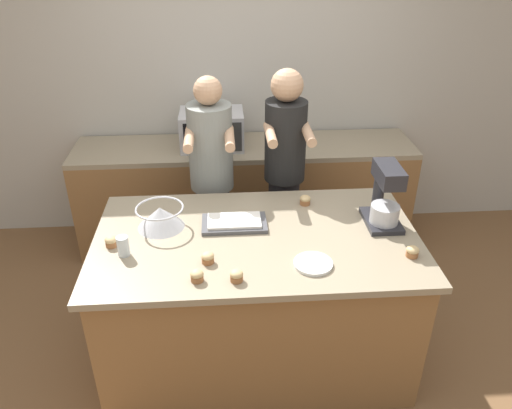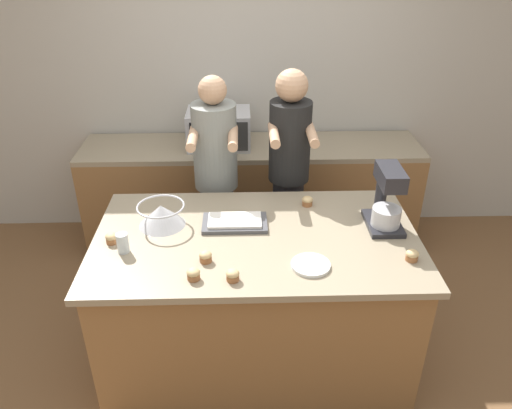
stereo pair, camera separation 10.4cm
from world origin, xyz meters
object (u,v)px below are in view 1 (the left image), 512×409
(baking_tray, at_px, (234,223))
(microwave_oven, at_px, (212,129))
(small_plate, at_px, (313,264))
(person_left, at_px, (212,184))
(drinking_glass, at_px, (123,246))
(cupcake_3, at_px, (111,241))
(cupcake_2, at_px, (237,276))
(person_right, at_px, (284,178))
(cupcake_4, at_px, (412,252))
(stand_mixer, at_px, (385,198))
(mixing_bowl, at_px, (160,216))
(cupcake_1, at_px, (208,258))
(cupcake_0, at_px, (197,276))
(cupcake_5, at_px, (305,200))

(baking_tray, distance_m, microwave_oven, 1.27)
(small_plate, bearing_deg, person_left, 116.91)
(drinking_glass, height_order, small_plate, drinking_glass)
(drinking_glass, xyz_separation_m, cupcake_3, (-0.08, 0.09, -0.03))
(microwave_oven, relative_size, cupcake_2, 7.33)
(person_right, distance_m, cupcake_4, 1.18)
(baking_tray, bearing_deg, stand_mixer, -2.40)
(mixing_bowl, bearing_deg, cupcake_3, -144.04)
(person_right, relative_size, small_plate, 8.11)
(person_left, xyz_separation_m, cupcake_2, (0.13, -1.17, 0.08))
(mixing_bowl, xyz_separation_m, microwave_oven, (0.30, 1.24, 0.06))
(person_right, relative_size, mixing_bowl, 5.94)
(stand_mixer, xyz_separation_m, mixing_bowl, (-1.33, 0.05, -0.10))
(cupcake_4, bearing_deg, cupcake_2, -171.40)
(cupcake_1, bearing_deg, stand_mixer, 17.67)
(person_right, distance_m, baking_tray, 0.74)
(mixing_bowl, xyz_separation_m, cupcake_4, (1.39, -0.40, -0.04))
(stand_mixer, distance_m, cupcake_3, 1.60)
(drinking_glass, bearing_deg, baking_tray, 23.41)
(baking_tray, xyz_separation_m, cupcake_0, (-0.21, -0.52, 0.01))
(person_right, height_order, cupcake_0, person_right)
(small_plate, height_order, cupcake_2, cupcake_2)
(microwave_oven, relative_size, cupcake_1, 7.33)
(drinking_glass, xyz_separation_m, cupcake_1, (0.46, -0.10, -0.03))
(cupcake_0, bearing_deg, drinking_glass, 147.78)
(mixing_bowl, height_order, drinking_glass, mixing_bowl)
(stand_mixer, xyz_separation_m, cupcake_1, (-1.04, -0.33, -0.14))
(baking_tray, bearing_deg, cupcake_0, -111.57)
(mixing_bowl, bearing_deg, drinking_glass, -122.13)
(microwave_oven, height_order, cupcake_1, microwave_oven)
(person_left, distance_m, person_right, 0.52)
(cupcake_4, bearing_deg, person_left, 136.78)
(mixing_bowl, distance_m, baking_tray, 0.44)
(person_left, bearing_deg, cupcake_1, -90.87)
(mixing_bowl, xyz_separation_m, baking_tray, (0.44, -0.01, -0.05))
(baking_tray, distance_m, cupcake_3, 0.72)
(microwave_oven, relative_size, small_plate, 2.41)
(mixing_bowl, height_order, cupcake_4, mixing_bowl)
(cupcake_2, xyz_separation_m, cupcake_5, (0.47, 0.76, 0.00))
(cupcake_1, distance_m, cupcake_3, 0.58)
(stand_mixer, xyz_separation_m, microwave_oven, (-1.03, 1.29, -0.03))
(person_left, relative_size, small_plate, 7.92)
(stand_mixer, relative_size, cupcake_0, 5.58)
(microwave_oven, distance_m, cupcake_3, 1.54)
(baking_tray, bearing_deg, drinking_glass, -156.59)
(cupcake_2, bearing_deg, microwave_oven, 94.16)
(cupcake_5, bearing_deg, cupcake_1, -136.15)
(small_plate, distance_m, cupcake_4, 0.55)
(stand_mixer, relative_size, cupcake_1, 5.58)
(mixing_bowl, xyz_separation_m, cupcake_2, (0.43, -0.55, -0.04))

